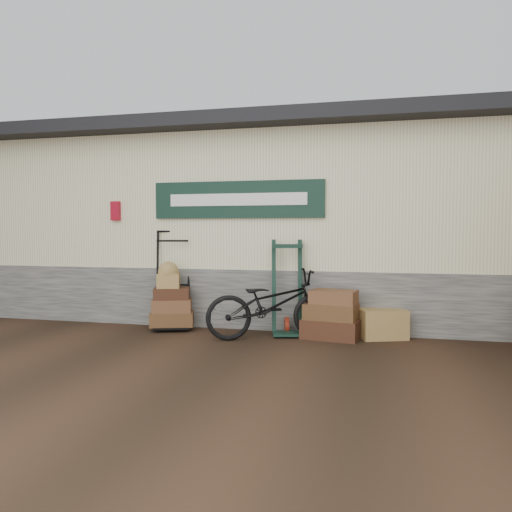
{
  "coord_description": "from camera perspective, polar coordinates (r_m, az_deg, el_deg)",
  "views": [
    {
      "loc": [
        1.72,
        -6.21,
        1.5
      ],
      "look_at": [
        0.0,
        0.9,
        1.12
      ],
      "focal_mm": 35.0,
      "sensor_mm": 36.0,
      "label": 1
    }
  ],
  "objects": [
    {
      "name": "ground",
      "position": [
        6.61,
        -1.88,
        -10.1
      ],
      "size": [
        80.0,
        80.0,
        0.0
      ],
      "primitive_type": "plane",
      "color": "black",
      "rests_on": "ground"
    },
    {
      "name": "station_building",
      "position": [
        9.11,
        2.67,
        3.72
      ],
      "size": [
        14.4,
        4.1,
        3.2
      ],
      "color": "#4C4C47",
      "rests_on": "ground"
    },
    {
      "name": "porter_trolley",
      "position": [
        7.71,
        -9.5,
        -2.53
      ],
      "size": [
        0.9,
        0.78,
        1.52
      ],
      "primitive_type": null,
      "rotation": [
        0.0,
        0.0,
        0.32
      ],
      "color": "black",
      "rests_on": "ground"
    },
    {
      "name": "green_barrow",
      "position": [
        7.12,
        3.59,
        -3.64
      ],
      "size": [
        0.57,
        0.52,
        1.35
      ],
      "primitive_type": null,
      "rotation": [
        0.0,
        0.0,
        0.24
      ],
      "color": "black",
      "rests_on": "ground"
    },
    {
      "name": "suitcase_stack",
      "position": [
        7.01,
        8.58,
        -6.55
      ],
      "size": [
        0.84,
        0.6,
        0.68
      ],
      "primitive_type": null,
      "rotation": [
        0.0,
        0.0,
        -0.17
      ],
      "color": "#3D2613",
      "rests_on": "ground"
    },
    {
      "name": "wicker_hamper",
      "position": [
        7.17,
        14.26,
        -7.52
      ],
      "size": [
        0.72,
        0.59,
        0.4
      ],
      "primitive_type": "cube",
      "rotation": [
        0.0,
        0.0,
        0.35
      ],
      "color": "olive",
      "rests_on": "ground"
    },
    {
      "name": "bicycle",
      "position": [
        6.86,
        1.87,
        -5.09
      ],
      "size": [
        1.3,
        1.94,
        1.07
      ],
      "primitive_type": "imported",
      "rotation": [
        0.0,
        0.0,
        1.97
      ],
      "color": "black",
      "rests_on": "ground"
    }
  ]
}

